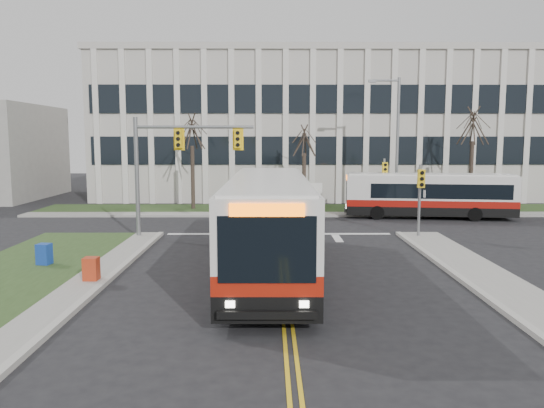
{
  "coord_description": "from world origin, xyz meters",
  "views": [
    {
      "loc": [
        -0.51,
        -19.95,
        5.08
      ],
      "look_at": [
        -0.38,
        5.22,
        2.0
      ],
      "focal_mm": 35.0,
      "sensor_mm": 36.0,
      "label": 1
    }
  ],
  "objects_px": {
    "directory_sign": "(312,195)",
    "bus_main": "(269,226)",
    "newspaper_box_red": "(91,271)",
    "newspaper_box_blue": "(44,255)",
    "streetlight": "(395,138)",
    "bus_cross": "(429,197)"
  },
  "relations": [
    {
      "from": "directory_sign",
      "to": "bus_main",
      "type": "bearing_deg",
      "value": -99.84
    },
    {
      "from": "directory_sign",
      "to": "newspaper_box_red",
      "type": "bearing_deg",
      "value": -115.89
    },
    {
      "from": "directory_sign",
      "to": "newspaper_box_blue",
      "type": "relative_size",
      "value": 2.11
    },
    {
      "from": "streetlight",
      "to": "newspaper_box_blue",
      "type": "height_order",
      "value": "streetlight"
    },
    {
      "from": "streetlight",
      "to": "bus_cross",
      "type": "height_order",
      "value": "streetlight"
    },
    {
      "from": "bus_cross",
      "to": "newspaper_box_red",
      "type": "relative_size",
      "value": 11.12
    },
    {
      "from": "bus_main",
      "to": "bus_cross",
      "type": "xyz_separation_m",
      "value": [
        10.36,
        14.03,
        -0.38
      ]
    },
    {
      "from": "newspaper_box_blue",
      "to": "newspaper_box_red",
      "type": "height_order",
      "value": "same"
    },
    {
      "from": "newspaper_box_blue",
      "to": "newspaper_box_red",
      "type": "distance_m",
      "value": 3.66
    },
    {
      "from": "bus_main",
      "to": "bus_cross",
      "type": "relative_size",
      "value": 1.27
    },
    {
      "from": "bus_cross",
      "to": "bus_main",
      "type": "bearing_deg",
      "value": -28.83
    },
    {
      "from": "bus_main",
      "to": "newspaper_box_blue",
      "type": "height_order",
      "value": "bus_main"
    },
    {
      "from": "bus_main",
      "to": "newspaper_box_blue",
      "type": "xyz_separation_m",
      "value": [
        -8.96,
        0.85,
        -1.32
      ]
    },
    {
      "from": "streetlight",
      "to": "newspaper_box_blue",
      "type": "xyz_separation_m",
      "value": [
        -17.53,
        -15.39,
        -4.72
      ]
    },
    {
      "from": "bus_main",
      "to": "newspaper_box_red",
      "type": "bearing_deg",
      "value": -165.18
    },
    {
      "from": "streetlight",
      "to": "newspaper_box_blue",
      "type": "distance_m",
      "value": 23.8
    },
    {
      "from": "bus_cross",
      "to": "newspaper_box_red",
      "type": "xyz_separation_m",
      "value": [
        -16.62,
        -15.66,
        -0.93
      ]
    },
    {
      "from": "bus_main",
      "to": "newspaper_box_blue",
      "type": "bearing_deg",
      "value": 174.87
    },
    {
      "from": "directory_sign",
      "to": "newspaper_box_blue",
      "type": "xyz_separation_m",
      "value": [
        -12.0,
        -16.69,
        -0.7
      ]
    },
    {
      "from": "streetlight",
      "to": "bus_main",
      "type": "distance_m",
      "value": 18.67
    },
    {
      "from": "newspaper_box_red",
      "to": "bus_main",
      "type": "bearing_deg",
      "value": 16.18
    },
    {
      "from": "streetlight",
      "to": "newspaper_box_red",
      "type": "bearing_deg",
      "value": -129.71
    }
  ]
}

